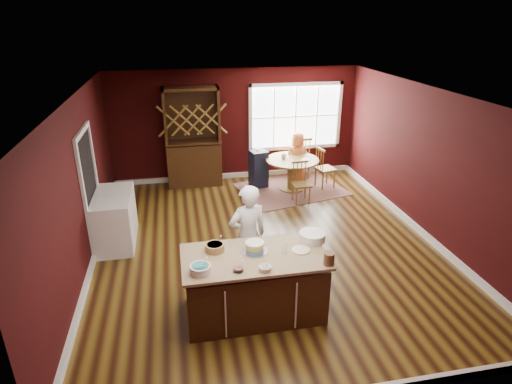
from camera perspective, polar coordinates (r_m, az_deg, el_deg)
room_shell at (r=7.26m, az=1.38°, el=2.34°), size 7.00×7.00×7.00m
window at (r=10.81m, az=5.28°, el=9.98°), size 2.36×0.10×1.66m
doorway at (r=7.93m, az=-21.11°, el=0.03°), size 0.08×1.26×2.13m
kitchen_island at (r=5.99m, az=-0.24°, el=-12.40°), size 1.92×1.01×0.92m
dining_table at (r=10.02m, az=4.83°, el=3.20°), size 1.24×1.24×0.75m
baker at (r=6.39m, az=-1.08°, el=-5.92°), size 0.67×0.52×1.63m
layer_cake at (r=5.77m, az=-0.17°, el=-7.34°), size 0.35×0.35×0.14m
bowl_blue at (r=5.40m, az=-7.42°, el=-10.15°), size 0.26×0.26×0.10m
bowl_yellow at (r=5.84m, az=-5.51°, el=-7.35°), size 0.26×0.26×0.10m
bowl_pink at (r=5.40m, az=-2.37°, el=-10.26°), size 0.14×0.14×0.05m
bowl_olive at (r=5.41m, az=1.21°, el=-10.16°), size 0.16×0.16×0.06m
drinking_glass at (r=5.75m, az=3.83°, el=-7.52°), size 0.07×0.07×0.14m
dinner_plate at (r=5.86m, az=5.98°, el=-7.70°), size 0.25×0.25×0.02m
white_tub at (r=6.09m, az=7.52°, el=-5.92°), size 0.37×0.37×0.13m
stoneware_crock at (r=5.57m, az=9.70°, el=-8.76°), size 0.14×0.14×0.17m
rug at (r=10.21m, az=4.74°, el=0.41°), size 2.67×2.28×0.01m
chair_east at (r=10.28m, az=9.26°, el=3.31°), size 0.49×0.50×1.01m
chair_south at (r=9.37m, az=6.07°, el=1.24°), size 0.40×0.38×0.92m
chair_north at (r=10.80m, az=5.89°, el=4.69°), size 0.49×0.47×1.09m
seated_woman at (r=10.45m, az=5.51°, el=4.56°), size 0.64×0.44×1.26m
high_chair at (r=10.19m, az=0.33°, el=3.22°), size 0.45×0.45×0.93m
toddler at (r=10.09m, az=0.23°, el=5.07°), size 0.18×0.14×0.26m
table_plate at (r=9.93m, az=6.62°, el=4.30°), size 0.20×0.20×0.02m
table_cup at (r=10.00m, az=3.72°, el=4.80°), size 0.15×0.15×0.10m
hutch at (r=10.24m, az=-8.41°, el=7.20°), size 1.28×0.53×2.34m
washer at (r=7.81m, az=-18.50°, el=-4.46°), size 0.64×0.62×0.93m
dryer at (r=8.38m, az=-18.04°, el=-2.49°), size 0.64×0.62×0.93m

